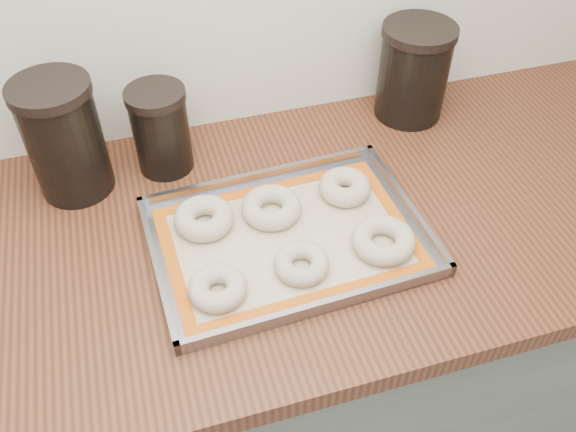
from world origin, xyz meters
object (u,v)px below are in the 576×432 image
object	(u,v)px
baking_tray	(288,238)
bagel_front_right	(383,240)
canister_mid	(161,130)
bagel_back_mid	(271,207)
bagel_back_right	(345,187)
canister_right	(414,72)
bagel_back_left	(204,218)
canister_left	(64,138)
bagel_front_left	(218,288)
bagel_front_mid	(302,264)

from	to	relation	value
baking_tray	bagel_front_right	xyz separation A→B (m)	(0.15, -0.06, 0.01)
canister_mid	bagel_back_mid	bearing A→B (deg)	-51.07
bagel_front_right	bagel_back_right	size ratio (longest dim) A/B	1.13
canister_mid	bagel_front_right	bearing A→B (deg)	-45.76
bagel_back_mid	canister_right	distance (m)	0.44
bagel_back_left	bagel_back_right	distance (m)	0.26
bagel_back_right	canister_left	xyz separation A→B (m)	(-0.47, 0.17, 0.09)
bagel_back_mid	canister_right	size ratio (longest dim) A/B	0.53
bagel_back_left	canister_mid	bearing A→B (deg)	101.46
bagel_front_left	canister_mid	bearing A→B (deg)	94.88
canister_mid	canister_right	bearing A→B (deg)	3.02
bagel_front_mid	bagel_back_left	bearing A→B (deg)	132.43
bagel_back_mid	bagel_front_right	bearing A→B (deg)	-39.24
baking_tray	canister_left	xyz separation A→B (m)	(-0.34, 0.25, 0.11)
bagel_front_left	bagel_back_left	size ratio (longest dim) A/B	0.89
baking_tray	bagel_front_mid	xyz separation A→B (m)	(0.00, -0.07, 0.01)
baking_tray	bagel_back_right	distance (m)	0.15
canister_mid	bagel_back_right	bearing A→B (deg)	-31.32
bagel_front_left	bagel_back_left	xyz separation A→B (m)	(0.01, 0.16, 0.00)
bagel_back_mid	bagel_back_left	bearing A→B (deg)	176.97
canister_mid	canister_left	bearing A→B (deg)	-175.35
bagel_back_left	canister_left	xyz separation A→B (m)	(-0.21, 0.18, 0.09)
bagel_front_mid	bagel_front_right	xyz separation A→B (m)	(0.15, 0.01, 0.00)
baking_tray	bagel_back_left	xyz separation A→B (m)	(-0.13, 0.07, 0.02)
canister_mid	bagel_back_left	bearing A→B (deg)	-78.54
canister_mid	baking_tray	bearing A→B (deg)	-57.11
bagel_back_left	bagel_back_right	size ratio (longest dim) A/B	1.10
bagel_front_right	bagel_back_left	bearing A→B (deg)	153.96
bagel_front_left	baking_tray	bearing A→B (deg)	30.93
bagel_front_mid	bagel_front_right	bearing A→B (deg)	3.33
bagel_back_left	bagel_back_right	world-z (taller)	same
bagel_front_mid	bagel_back_mid	bearing A→B (deg)	95.14
bagel_front_right	canister_mid	xyz separation A→B (m)	(-0.32, 0.33, 0.06)
bagel_front_mid	bagel_back_mid	distance (m)	0.14
bagel_front_left	bagel_back_right	xyz separation A→B (m)	(0.27, 0.16, 0.00)
bagel_back_mid	canister_left	world-z (taller)	canister_left
bagel_front_mid	bagel_back_right	distance (m)	0.20
bagel_front_right	bagel_back_left	size ratio (longest dim) A/B	1.03
bagel_back_right	baking_tray	bearing A→B (deg)	-149.21
bagel_back_mid	baking_tray	bearing A→B (deg)	-80.54
bagel_back_left	bagel_back_right	bearing A→B (deg)	1.39
baking_tray	canister_right	world-z (taller)	canister_right
bagel_front_left	bagel_back_right	world-z (taller)	bagel_back_right
bagel_front_right	canister_right	distance (m)	0.42
bagel_front_right	bagel_back_right	world-z (taller)	bagel_back_right
bagel_front_mid	bagel_front_right	world-z (taller)	bagel_front_right
bagel_back_right	bagel_front_mid	bearing A→B (deg)	-130.77
bagel_front_left	bagel_back_left	world-z (taller)	bagel_back_left
bagel_back_mid	canister_left	distance (m)	0.38
baking_tray	bagel_back_right	bearing A→B (deg)	30.79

